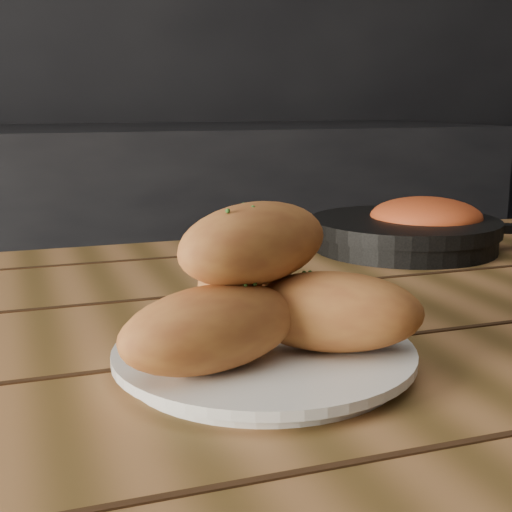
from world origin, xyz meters
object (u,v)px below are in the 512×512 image
Objects in this scene: bread_rolls at (259,294)px; skillet at (406,233)px; table at (318,399)px; bowl at (426,225)px; plate at (264,357)px.

skillet is (0.36, 0.38, -0.04)m from bread_rolls.
bowl is (0.29, 0.25, 0.13)m from table.
plate is at bearing -133.36° from skillet.
plate is at bearing 30.96° from bread_rolls.
plate reaches higher than table.
bowl is (0.40, 0.39, -0.03)m from bread_rolls.
table is 8.05× the size of bowl.
skillet is (0.25, 0.25, 0.12)m from table.
bread_rolls is (-0.01, -0.00, 0.05)m from plate.
plate is 1.27× the size of bowl.
bread_rolls is (-0.12, -0.14, 0.16)m from table.
bread_rolls is at bearing -135.81° from bowl.
skillet reaches higher than plate.
skillet is 0.04m from bowl.
bowl reaches higher than plate.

